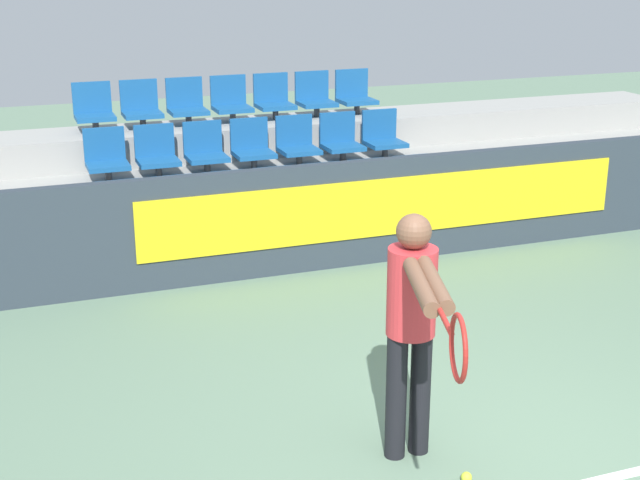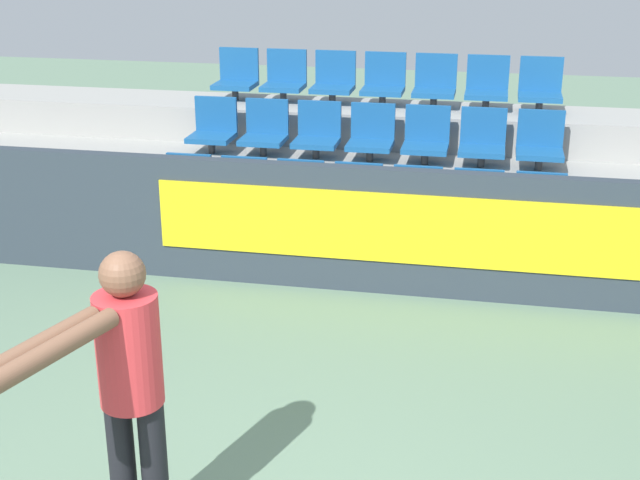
{
  "view_description": "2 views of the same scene",
  "coord_description": "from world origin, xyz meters",
  "px_view_note": "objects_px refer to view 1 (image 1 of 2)",
  "views": [
    {
      "loc": [
        -2.65,
        -3.89,
        3.05
      ],
      "look_at": [
        -0.46,
        2.05,
        0.97
      ],
      "focal_mm": 50.0,
      "sensor_mm": 36.0,
      "label": 1
    },
    {
      "loc": [
        1.15,
        -2.86,
        2.99
      ],
      "look_at": [
        0.17,
        2.08,
        1.13
      ],
      "focal_mm": 50.0,
      "sensor_mm": 36.0,
      "label": 2
    }
  ],
  "objects_px": {
    "tennis_player": "(413,317)",
    "stadium_chair_18": "(273,99)",
    "stadium_chair_5": "(370,188)",
    "stadium_chair_17": "(231,102)",
    "stadium_chair_13": "(383,136)",
    "stadium_chair_6": "(415,184)",
    "stadium_chair_11": "(297,143)",
    "stadium_chair_9": "(205,150)",
    "stadium_chair_15": "(141,107)",
    "stadium_chair_10": "(252,146)",
    "stadium_chair_12": "(341,140)",
    "stadium_chair_20": "(355,94)",
    "stadium_chair_7": "(106,158)",
    "stadium_chair_3": "(276,197)",
    "stadium_chair_16": "(187,104)",
    "stadium_chair_4": "(324,193)",
    "stadium_chair_0": "(121,213)",
    "stadium_chair_8": "(157,154)",
    "stadium_chair_2": "(226,202)",
    "stadium_chair_14": "(94,110)",
    "tennis_ball": "(466,477)",
    "stadium_chair_1": "(175,207)",
    "stadium_chair_19": "(315,97)"
  },
  "relations": [
    {
      "from": "stadium_chair_9",
      "to": "tennis_ball",
      "type": "bearing_deg",
      "value": -86.75
    },
    {
      "from": "stadium_chair_5",
      "to": "stadium_chair_15",
      "type": "xyz_separation_m",
      "value": [
        -2.11,
        1.73,
        0.72
      ]
    },
    {
      "from": "stadium_chair_9",
      "to": "stadium_chair_12",
      "type": "relative_size",
      "value": 1.0
    },
    {
      "from": "stadium_chair_2",
      "to": "stadium_chair_4",
      "type": "distance_m",
      "value": 1.06
    },
    {
      "from": "stadium_chair_15",
      "to": "stadium_chair_7",
      "type": "bearing_deg",
      "value": -121.38
    },
    {
      "from": "stadium_chair_8",
      "to": "stadium_chair_13",
      "type": "bearing_deg",
      "value": 0.0
    },
    {
      "from": "stadium_chair_16",
      "to": "stadium_chair_18",
      "type": "bearing_deg",
      "value": 0.0
    },
    {
      "from": "tennis_ball",
      "to": "stadium_chair_16",
      "type": "bearing_deg",
      "value": 92.8
    },
    {
      "from": "stadium_chair_5",
      "to": "tennis_player",
      "type": "relative_size",
      "value": 0.34
    },
    {
      "from": "stadium_chair_5",
      "to": "stadium_chair_14",
      "type": "height_order",
      "value": "stadium_chair_14"
    },
    {
      "from": "stadium_chair_1",
      "to": "stadium_chair_3",
      "type": "relative_size",
      "value": 1.0
    },
    {
      "from": "stadium_chair_1",
      "to": "stadium_chair_14",
      "type": "xyz_separation_m",
      "value": [
        -0.53,
        1.73,
        0.72
      ]
    },
    {
      "from": "stadium_chair_11",
      "to": "stadium_chair_18",
      "type": "relative_size",
      "value": 1.0
    },
    {
      "from": "stadium_chair_12",
      "to": "stadium_chair_20",
      "type": "xyz_separation_m",
      "value": [
        0.53,
        0.87,
        0.36
      ]
    },
    {
      "from": "stadium_chair_2",
      "to": "stadium_chair_13",
      "type": "xyz_separation_m",
      "value": [
        2.11,
        0.87,
        0.36
      ]
    },
    {
      "from": "stadium_chair_17",
      "to": "stadium_chair_13",
      "type": "bearing_deg",
      "value": -28.66
    },
    {
      "from": "stadium_chair_5",
      "to": "tennis_player",
      "type": "bearing_deg",
      "value": -110.11
    },
    {
      "from": "tennis_player",
      "to": "stadium_chair_18",
      "type": "bearing_deg",
      "value": 97.34
    },
    {
      "from": "stadium_chair_0",
      "to": "stadium_chair_10",
      "type": "height_order",
      "value": "stadium_chair_10"
    },
    {
      "from": "stadium_chair_3",
      "to": "stadium_chair_13",
      "type": "relative_size",
      "value": 1.0
    },
    {
      "from": "stadium_chair_2",
      "to": "stadium_chair_5",
      "type": "height_order",
      "value": "same"
    },
    {
      "from": "stadium_chair_14",
      "to": "stadium_chair_16",
      "type": "bearing_deg",
      "value": 0.0
    },
    {
      "from": "stadium_chair_6",
      "to": "stadium_chair_11",
      "type": "relative_size",
      "value": 1.0
    },
    {
      "from": "stadium_chair_2",
      "to": "stadium_chair_7",
      "type": "height_order",
      "value": "stadium_chair_7"
    },
    {
      "from": "stadium_chair_6",
      "to": "stadium_chair_15",
      "type": "height_order",
      "value": "stadium_chair_15"
    },
    {
      "from": "stadium_chair_6",
      "to": "stadium_chair_14",
      "type": "bearing_deg",
      "value": 151.34
    },
    {
      "from": "stadium_chair_3",
      "to": "stadium_chair_12",
      "type": "height_order",
      "value": "stadium_chair_12"
    },
    {
      "from": "stadium_chair_2",
      "to": "stadium_chair_15",
      "type": "distance_m",
      "value": 1.95
    },
    {
      "from": "stadium_chair_17",
      "to": "stadium_chair_8",
      "type": "bearing_deg",
      "value": -140.66
    },
    {
      "from": "stadium_chair_12",
      "to": "stadium_chair_10",
      "type": "bearing_deg",
      "value": 180.0
    },
    {
      "from": "stadium_chair_17",
      "to": "stadium_chair_19",
      "type": "distance_m",
      "value": 1.06
    },
    {
      "from": "stadium_chair_10",
      "to": "stadium_chair_11",
      "type": "distance_m",
      "value": 0.53
    },
    {
      "from": "stadium_chair_11",
      "to": "stadium_chair_8",
      "type": "bearing_deg",
      "value": 180.0
    },
    {
      "from": "stadium_chair_9",
      "to": "stadium_chair_15",
      "type": "distance_m",
      "value": 1.08
    },
    {
      "from": "stadium_chair_10",
      "to": "stadium_chair_12",
      "type": "relative_size",
      "value": 1.0
    },
    {
      "from": "stadium_chair_10",
      "to": "tennis_ball",
      "type": "relative_size",
      "value": 8.04
    },
    {
      "from": "stadium_chair_18",
      "to": "stadium_chair_4",
      "type": "bearing_deg",
      "value": -90.0
    },
    {
      "from": "stadium_chair_4",
      "to": "stadium_chair_10",
      "type": "relative_size",
      "value": 1.0
    },
    {
      "from": "stadium_chair_16",
      "to": "stadium_chair_18",
      "type": "relative_size",
      "value": 1.0
    },
    {
      "from": "stadium_chair_0",
      "to": "stadium_chair_9",
      "type": "height_order",
      "value": "stadium_chair_9"
    },
    {
      "from": "stadium_chair_10",
      "to": "tennis_player",
      "type": "xyz_separation_m",
      "value": [
        -0.45,
        -4.98,
        0.02
      ]
    },
    {
      "from": "stadium_chair_1",
      "to": "stadium_chair_14",
      "type": "distance_m",
      "value": 1.95
    },
    {
      "from": "stadium_chair_6",
      "to": "stadium_chair_4",
      "type": "bearing_deg",
      "value": 180.0
    },
    {
      "from": "stadium_chair_11",
      "to": "stadium_chair_16",
      "type": "height_order",
      "value": "stadium_chair_16"
    },
    {
      "from": "stadium_chair_14",
      "to": "stadium_chair_10",
      "type": "bearing_deg",
      "value": -28.66
    },
    {
      "from": "stadium_chair_9",
      "to": "stadium_chair_10",
      "type": "xyz_separation_m",
      "value": [
        0.53,
        0.0,
        0.0
      ]
    },
    {
      "from": "stadium_chair_8",
      "to": "stadium_chair_16",
      "type": "relative_size",
      "value": 1.0
    },
    {
      "from": "stadium_chair_18",
      "to": "stadium_chair_7",
      "type": "bearing_deg",
      "value": -157.71
    },
    {
      "from": "stadium_chair_15",
      "to": "stadium_chair_17",
      "type": "distance_m",
      "value": 1.06
    },
    {
      "from": "tennis_player",
      "to": "stadium_chair_4",
      "type": "bearing_deg",
      "value": 93.46
    }
  ]
}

